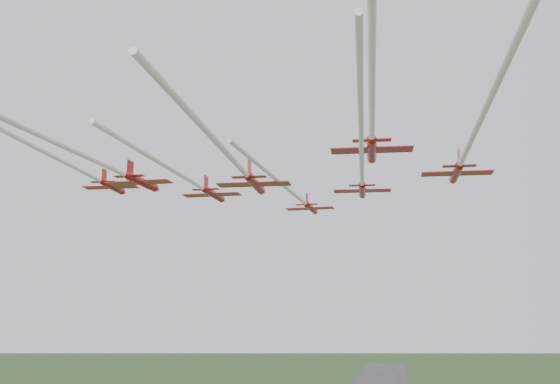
% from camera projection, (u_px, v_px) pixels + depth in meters
% --- Properties ---
extents(jet_lead, '(8.00, 49.79, 2.36)m').
position_uv_depth(jet_lead, '(295.00, 195.00, 104.98)').
color(jet_lead, '#AE0F14').
extents(jet_row2_left, '(9.32, 47.86, 2.77)m').
position_uv_depth(jet_row2_left, '(193.00, 182.00, 102.31)').
color(jet_row2_left, '#AE0F14').
extents(jet_row2_right, '(8.51, 66.81, 2.53)m').
position_uv_depth(jet_row2_right, '(362.00, 162.00, 86.92)').
color(jet_row2_right, '#AE0F14').
extents(jet_row3_left, '(7.88, 53.80, 2.36)m').
position_uv_depth(jet_row3_left, '(72.00, 166.00, 88.25)').
color(jet_row3_left, '#AE0F14').
extents(jet_row3_mid, '(9.84, 53.87, 2.95)m').
position_uv_depth(jet_row3_mid, '(237.00, 164.00, 83.22)').
color(jet_row3_mid, '#AE0F14').
extents(jet_row3_right, '(8.86, 63.92, 2.66)m').
position_uv_depth(jet_row3_right, '(472.00, 139.00, 73.03)').
color(jet_row3_right, '#AE0F14').
extents(jet_row4_left, '(9.20, 68.46, 2.45)m').
position_uv_depth(jet_row4_left, '(58.00, 143.00, 68.56)').
color(jet_row4_left, '#AE0F14').
extents(jet_row4_right, '(9.67, 62.55, 2.89)m').
position_uv_depth(jet_row4_right, '(372.00, 111.00, 68.32)').
color(jet_row4_right, '#AE0F14').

